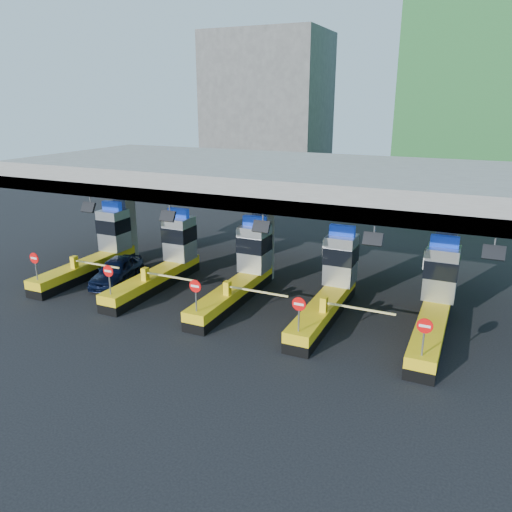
% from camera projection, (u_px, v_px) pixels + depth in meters
% --- Properties ---
extents(ground, '(120.00, 120.00, 0.00)m').
position_uv_depth(ground, '(241.00, 297.00, 27.32)').
color(ground, black).
rests_on(ground, ground).
extents(toll_canopy, '(28.00, 12.09, 7.00)m').
position_uv_depth(toll_canopy, '(262.00, 178.00, 27.96)').
color(toll_canopy, slate).
rests_on(toll_canopy, ground).
extents(toll_lane_far_left, '(4.43, 8.00, 4.16)m').
position_uv_depth(toll_lane_far_left, '(99.00, 249.00, 31.11)').
color(toll_lane_far_left, black).
rests_on(toll_lane_far_left, ground).
extents(toll_lane_left, '(4.43, 8.00, 4.16)m').
position_uv_depth(toll_lane_left, '(166.00, 260.00, 29.12)').
color(toll_lane_left, black).
rests_on(toll_lane_left, ground).
extents(toll_lane_center, '(4.43, 8.00, 4.16)m').
position_uv_depth(toll_lane_center, '(243.00, 271.00, 27.14)').
color(toll_lane_center, black).
rests_on(toll_lane_center, ground).
extents(toll_lane_right, '(4.43, 8.00, 4.16)m').
position_uv_depth(toll_lane_right, '(332.00, 285.00, 25.15)').
color(toll_lane_right, black).
rests_on(toll_lane_right, ground).
extents(toll_lane_far_right, '(4.43, 8.00, 4.16)m').
position_uv_depth(toll_lane_far_right, '(436.00, 301.00, 23.17)').
color(toll_lane_far_right, black).
rests_on(toll_lane_far_right, ground).
extents(bg_building_scaffold, '(18.00, 12.00, 28.00)m').
position_uv_depth(bg_building_scaffold, '(509.00, 58.00, 46.08)').
color(bg_building_scaffold, '#1E5926').
rests_on(bg_building_scaffold, ground).
extents(bg_building_concrete, '(14.00, 10.00, 18.00)m').
position_uv_depth(bg_building_concrete, '(268.00, 110.00, 61.38)').
color(bg_building_concrete, '#4C4C49').
rests_on(bg_building_concrete, ground).
extents(van, '(2.75, 4.72, 1.51)m').
position_uv_depth(van, '(117.00, 271.00, 29.19)').
color(van, black).
rests_on(van, ground).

